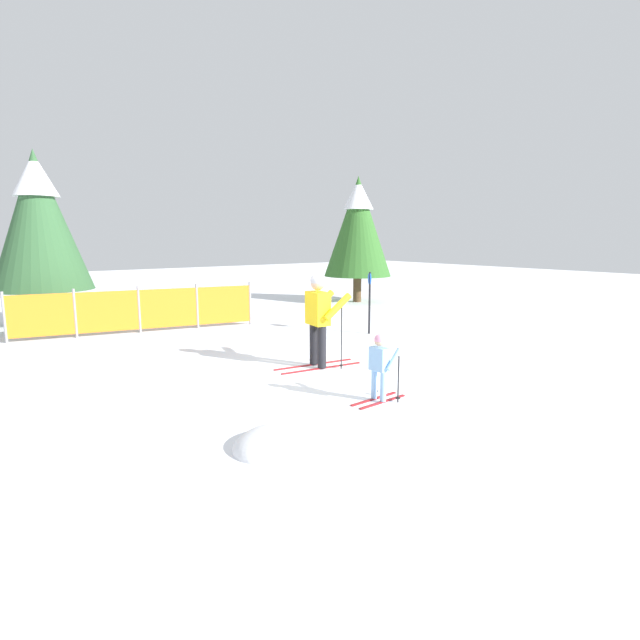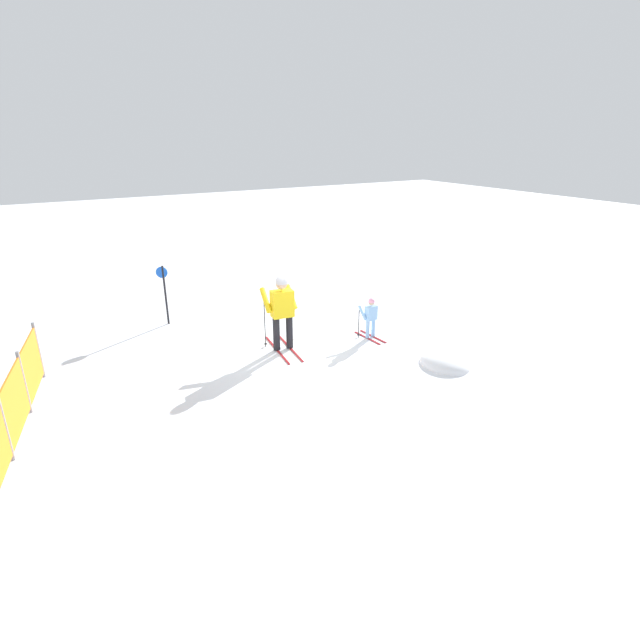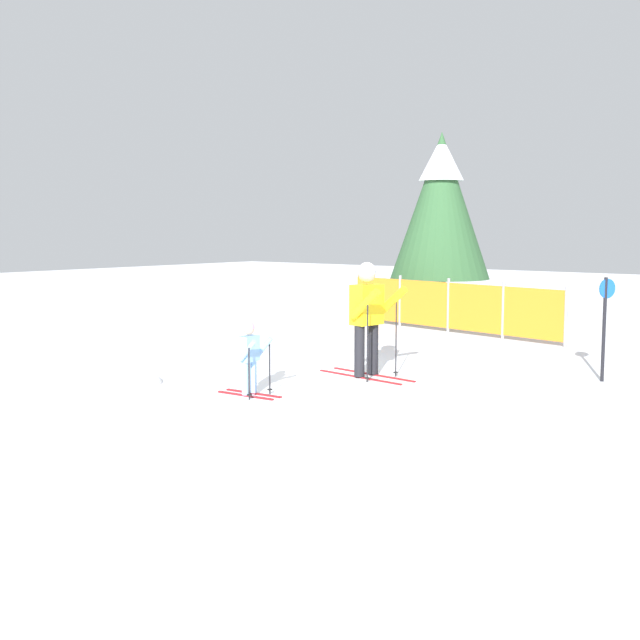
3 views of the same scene
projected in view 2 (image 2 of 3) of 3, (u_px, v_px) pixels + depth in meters
name	position (u px, v px, depth m)	size (l,w,h in m)	color
ground_plane	(298.00, 351.00, 10.97)	(60.00, 60.00, 0.00)	white
skier_adult	(282.00, 306.00, 10.72)	(1.62, 0.77, 1.69)	maroon
skier_child	(371.00, 315.00, 11.48)	(0.92, 0.50, 0.97)	maroon
safety_fence	(5.00, 426.00, 7.13)	(5.56, 1.15, 1.14)	gray
trail_marker	(164.00, 289.00, 12.19)	(0.15, 0.26, 1.49)	black
snow_mound	(444.00, 365.00, 10.33)	(1.11, 0.95, 0.45)	white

